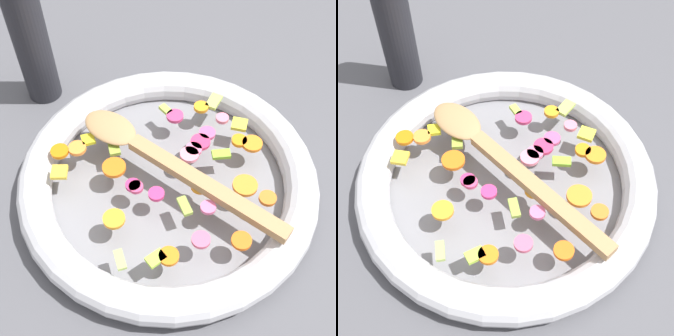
% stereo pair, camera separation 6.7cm
% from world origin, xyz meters
% --- Properties ---
extents(ground_plane, '(4.00, 4.00, 0.00)m').
position_xyz_m(ground_plane, '(0.00, 0.00, 0.00)').
color(ground_plane, '#4C4C51').
extents(skillet, '(0.44, 0.44, 0.05)m').
position_xyz_m(skillet, '(0.00, 0.00, 0.02)').
color(skillet, slate).
rests_on(skillet, ground_plane).
extents(chopped_vegetables, '(0.28, 0.31, 0.01)m').
position_xyz_m(chopped_vegetables, '(-0.01, -0.01, 0.05)').
color(chopped_vegetables, orange).
rests_on(chopped_vegetables, skillet).
extents(wooden_spoon, '(0.33, 0.20, 0.01)m').
position_xyz_m(wooden_spoon, '(0.02, 0.01, 0.06)').
color(wooden_spoon, '#A87F51').
rests_on(wooden_spoon, chopped_vegetables).
extents(pepper_mill, '(0.06, 0.06, 0.25)m').
position_xyz_m(pepper_mill, '(0.28, 0.11, 0.11)').
color(pepper_mill, '#232328').
rests_on(pepper_mill, ground_plane).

